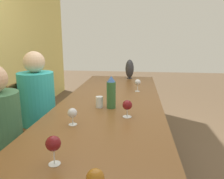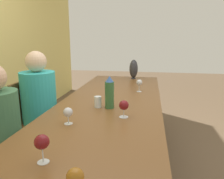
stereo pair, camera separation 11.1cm
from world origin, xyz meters
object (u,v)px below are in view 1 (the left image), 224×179
object	(u,v)px
water_bottle	(111,93)
water_tumbler	(99,102)
wine_glass_0	(53,144)
wine_glass_3	(95,179)
person_near	(1,135)
person_far	(39,106)
wine_glass_4	(138,82)
wine_glass_2	(72,113)
chair_far	(33,120)
wine_glass_1	(127,105)
vase	(130,69)

from	to	relation	value
water_bottle	water_tumbler	distance (m)	0.14
wine_glass_0	wine_glass_3	distance (m)	0.34
water_tumbler	person_near	xyz separation A→B (m)	(-0.39, 0.70, -0.17)
water_bottle	person_far	xyz separation A→B (m)	(0.27, 0.81, -0.24)
water_bottle	wine_glass_4	xyz separation A→B (m)	(0.65, -0.23, -0.04)
wine_glass_0	wine_glass_2	distance (m)	0.50
water_tumbler	wine_glass_2	size ratio (longest dim) A/B	0.81
wine_glass_0	person_far	xyz separation A→B (m)	(1.18, 0.64, -0.21)
water_tumbler	wine_glass_3	xyz separation A→B (m)	(-1.15, -0.19, 0.06)
wine_glass_3	wine_glass_4	distance (m)	1.80
wine_glass_3	chair_far	world-z (taller)	chair_far
water_tumbler	person_far	world-z (taller)	person_far
water_tumbler	wine_glass_1	size ratio (longest dim) A/B	0.73
wine_glass_0	chair_far	world-z (taller)	chair_far
wine_glass_3	person_near	distance (m)	1.19
wine_glass_3	wine_glass_4	xyz separation A→B (m)	(1.80, -0.14, -0.00)
person_near	water_tumbler	bearing A→B (deg)	-60.60
wine_glass_0	chair_far	distance (m)	1.43
wine_glass_1	wine_glass_4	bearing A→B (deg)	-4.97
wine_glass_2	wine_glass_3	distance (m)	0.80
water_tumbler	person_near	bearing A→B (deg)	119.40
person_near	wine_glass_1	bearing A→B (deg)	-79.21
wine_glass_2	person_far	xyz separation A→B (m)	(0.68, 0.58, -0.19)
wine_glass_0	person_far	bearing A→B (deg)	28.39
vase	wine_glass_4	bearing A→B (deg)	-170.94
vase	wine_glass_1	size ratio (longest dim) A/B	2.12
water_bottle	wine_glass_3	xyz separation A→B (m)	(-1.15, -0.09, -0.03)
water_tumbler	wine_glass_1	distance (m)	0.34
wine_glass_2	wine_glass_3	xyz separation A→B (m)	(-0.73, -0.31, 0.02)
wine_glass_0	wine_glass_4	bearing A→B (deg)	-14.16
wine_glass_3	person_near	xyz separation A→B (m)	(0.75, 0.89, -0.23)
wine_glass_0	wine_glass_3	xyz separation A→B (m)	(-0.23, -0.25, -0.00)
vase	wine_glass_0	size ratio (longest dim) A/B	1.95
wine_glass_1	wine_glass_4	world-z (taller)	wine_glass_4
person_far	wine_glass_1	bearing A→B (deg)	-116.48
vase	wine_glass_4	distance (m)	0.81
wine_glass_2	chair_far	world-z (taller)	chair_far
person_far	chair_far	bearing A→B (deg)	90.00
wine_glass_0	wine_glass_3	world-z (taller)	wine_glass_0
water_bottle	person_far	distance (m)	0.88
water_tumbler	wine_glass_2	world-z (taller)	wine_glass_2
wine_glass_4	vase	bearing A→B (deg)	9.06
person_far	vase	bearing A→B (deg)	-37.40
chair_far	person_near	distance (m)	0.68
wine_glass_0	vase	bearing A→B (deg)	-6.44
wine_glass_3	wine_glass_0	bearing A→B (deg)	47.15
water_bottle	wine_glass_3	distance (m)	1.15
wine_glass_4	chair_far	bearing A→B (deg)	108.92
water_bottle	chair_far	bearing A→B (deg)	73.35
wine_glass_1	chair_far	distance (m)	1.20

